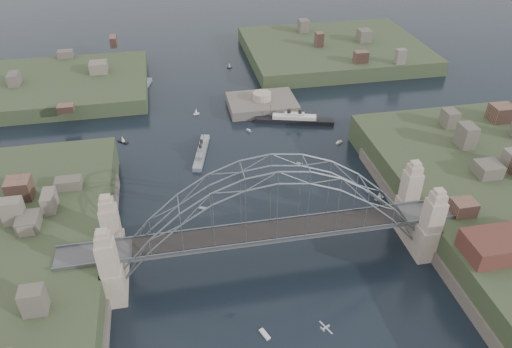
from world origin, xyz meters
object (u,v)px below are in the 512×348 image
object	(u,v)px
naval_cruiser_near	(201,152)
ocean_liner	(294,120)
bridge	(273,215)
naval_cruiser_far	(142,88)
fort_island	(262,109)

from	to	relation	value
naval_cruiser_near	ocean_liner	xyz separation A→B (m)	(30.34, 13.38, 0.10)
bridge	naval_cruiser_far	distance (m)	95.70
bridge	ocean_liner	size ratio (longest dim) A/B	3.42
naval_cruiser_near	bridge	bearing A→B (deg)	-76.90
fort_island	ocean_liner	world-z (taller)	ocean_liner
naval_cruiser_near	ocean_liner	distance (m)	33.16
ocean_liner	naval_cruiser_far	bearing A→B (deg)	144.78
fort_island	naval_cruiser_far	size ratio (longest dim) A/B	1.31
naval_cruiser_far	ocean_liner	size ratio (longest dim) A/B	0.68
fort_island	ocean_liner	bearing A→B (deg)	-56.11
fort_island	naval_cruiser_far	world-z (taller)	fort_island
naval_cruiser_near	naval_cruiser_far	world-z (taller)	naval_cruiser_far
bridge	ocean_liner	distance (m)	62.59
bridge	naval_cruiser_far	bearing A→B (deg)	106.35
naval_cruiser_near	naval_cruiser_far	bearing A→B (deg)	109.40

